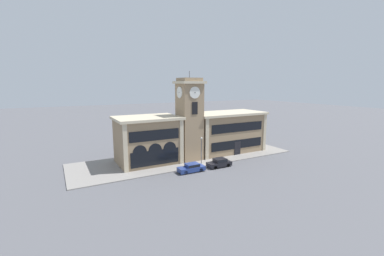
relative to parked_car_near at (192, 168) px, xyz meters
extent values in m
plane|color=#56565B|center=(3.02, 1.26, -0.73)|extent=(300.00, 300.00, 0.00)
cube|color=gray|center=(3.02, 7.65, -0.66)|extent=(42.82, 12.78, 0.15)
cube|color=#937A5B|center=(3.02, 6.39, 6.40)|extent=(3.97, 3.97, 14.27)
cube|color=beige|center=(3.02, 6.39, 13.76)|extent=(4.67, 4.67, 0.45)
cube|color=#937A5B|center=(3.02, 6.39, 14.28)|extent=(3.65, 3.65, 0.60)
cylinder|color=#4C4C51|center=(3.02, 6.39, 15.18)|extent=(0.10, 0.10, 1.20)
cylinder|color=silver|center=(3.02, 4.36, 11.99)|extent=(2.08, 0.10, 2.08)
cylinder|color=black|center=(3.02, 4.29, 11.99)|extent=(0.17, 0.04, 0.17)
cylinder|color=silver|center=(0.99, 6.39, 11.99)|extent=(0.10, 2.08, 2.08)
cylinder|color=black|center=(0.92, 6.39, 11.99)|extent=(0.04, 0.17, 0.17)
cube|color=black|center=(3.02, 4.37, 9.25)|extent=(1.11, 0.10, 2.20)
cube|color=#937A5B|center=(-4.58, 8.23, 3.28)|extent=(10.64, 7.63, 8.03)
cube|color=beige|center=(-4.58, 8.23, 7.52)|extent=(11.34, 8.33, 0.45)
cube|color=beige|center=(-9.56, 4.35, 3.28)|extent=(0.70, 0.16, 8.03)
cube|color=beige|center=(0.39, 4.35, 3.28)|extent=(0.70, 0.16, 8.03)
cube|color=black|center=(-4.58, 4.37, 5.05)|extent=(8.73, 0.10, 1.77)
cube|color=black|center=(-4.58, 4.37, 1.19)|extent=(8.51, 0.10, 2.57)
cylinder|color=black|center=(-7.25, 4.36, 2.48)|extent=(2.34, 0.06, 2.34)
cylinder|color=black|center=(-4.58, 4.36, 2.48)|extent=(2.34, 0.06, 2.34)
cylinder|color=black|center=(-1.92, 4.36, 2.48)|extent=(2.34, 0.06, 2.34)
cube|color=#937A5B|center=(12.87, 8.23, 3.23)|extent=(15.13, 7.63, 7.94)
cube|color=beige|center=(12.87, 8.23, 7.43)|extent=(15.83, 8.33, 0.45)
cube|color=beige|center=(5.65, 4.35, 3.23)|extent=(0.70, 0.16, 7.94)
cube|color=beige|center=(20.08, 4.35, 3.23)|extent=(0.70, 0.16, 7.94)
cube|color=black|center=(12.87, 4.37, 4.98)|extent=(12.40, 0.10, 1.75)
cube|color=black|center=(12.87, 4.36, 0.69)|extent=(1.50, 0.12, 2.86)
cube|color=black|center=(12.87, 4.37, 1.55)|extent=(12.40, 0.10, 1.78)
cube|color=navy|center=(-0.06, 0.00, -0.20)|extent=(4.48, 1.85, 0.72)
cube|color=navy|center=(0.12, 0.00, 0.42)|extent=(2.16, 1.64, 0.52)
cube|color=black|center=(0.12, 0.00, 0.42)|extent=(2.08, 1.67, 0.39)
cylinder|color=black|center=(-1.45, -0.76, -0.42)|extent=(0.64, 0.23, 0.63)
cylinder|color=black|center=(-1.43, 0.80, -0.42)|extent=(0.64, 0.23, 0.63)
cylinder|color=black|center=(1.31, -0.80, -0.42)|extent=(0.64, 0.23, 0.63)
cylinder|color=black|center=(1.33, 0.76, -0.42)|extent=(0.64, 0.23, 0.63)
cube|color=black|center=(5.43, 0.00, -0.20)|extent=(4.27, 1.94, 0.71)
cube|color=black|center=(5.60, 0.00, 0.45)|extent=(2.06, 1.72, 0.59)
cube|color=black|center=(5.60, 0.00, 0.45)|extent=(1.98, 1.76, 0.45)
cylinder|color=black|center=(4.10, -0.81, -0.42)|extent=(0.64, 0.23, 0.64)
cylinder|color=black|center=(4.13, 0.85, -0.42)|extent=(0.64, 0.23, 0.64)
cylinder|color=black|center=(6.73, -0.85, -0.42)|extent=(0.64, 0.23, 0.64)
cylinder|color=black|center=(6.76, 0.81, -0.42)|extent=(0.64, 0.23, 0.64)
cylinder|color=#4C4C51|center=(2.96, 1.88, 1.75)|extent=(0.12, 0.12, 4.66)
sphere|color=silver|center=(2.96, 1.88, 4.26)|extent=(0.36, 0.36, 0.36)
camera|label=1|loc=(-19.16, -35.36, 13.39)|focal=24.00mm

